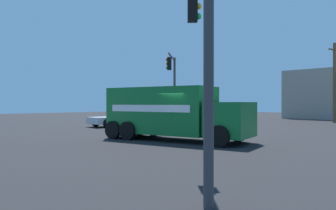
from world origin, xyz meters
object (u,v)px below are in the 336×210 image
(traffic_light_secondary, at_px, (173,80))
(pickup_silver, at_px, (120,118))
(utility_pole, at_px, (334,81))
(traffic_light_primary, at_px, (202,20))
(delivery_truck, at_px, (172,113))

(traffic_light_secondary, xyz_separation_m, pickup_silver, (-3.95, -2.46, -3.16))
(pickup_silver, relative_size, utility_pole, 0.66)
(pickup_silver, xyz_separation_m, utility_pole, (11.18, 18.27, 3.42))
(traffic_light_primary, distance_m, traffic_light_secondary, 19.02)
(pickup_silver, bearing_deg, utility_pole, 58.53)
(traffic_light_primary, bearing_deg, traffic_light_secondary, 136.97)
(traffic_light_secondary, xyz_separation_m, utility_pole, (7.23, 15.80, 0.26))
(delivery_truck, relative_size, pickup_silver, 1.55)
(traffic_light_secondary, distance_m, pickup_silver, 5.63)
(traffic_light_primary, height_order, traffic_light_secondary, traffic_light_primary)
(delivery_truck, distance_m, utility_pole, 22.50)
(traffic_light_primary, bearing_deg, delivery_truck, 139.12)
(delivery_truck, bearing_deg, traffic_light_secondary, 134.66)
(delivery_truck, xyz_separation_m, traffic_light_secondary, (-6.45, 6.52, 2.40))
(utility_pole, bearing_deg, delivery_truck, -92.00)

